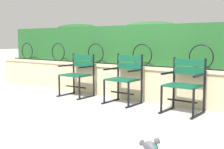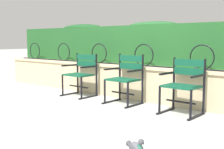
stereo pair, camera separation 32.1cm
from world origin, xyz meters
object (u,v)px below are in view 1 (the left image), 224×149
Objects in this scene: park_chair_left at (78,74)px; pigeon_near_chairs at (151,146)px; park_chair_centre at (125,78)px; park_chair_right at (185,84)px.

pigeon_near_chairs is (2.70, -1.94, -0.35)m from park_chair_left.
park_chair_centre is 2.50m from pigeon_near_chairs.
park_chair_right reaches higher than pigeon_near_chairs.
park_chair_centre is 3.22× the size of pigeon_near_chairs.
park_chair_left is 2.29m from park_chair_right.
pigeon_near_chairs is at bearing -77.68° from park_chair_right.
park_chair_left is 1.00× the size of park_chair_right.
park_chair_left is 3.35m from pigeon_near_chairs.
park_chair_right is (2.29, -0.05, -0.00)m from park_chair_left.
park_chair_right is (1.15, -0.03, -0.01)m from park_chair_centre.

